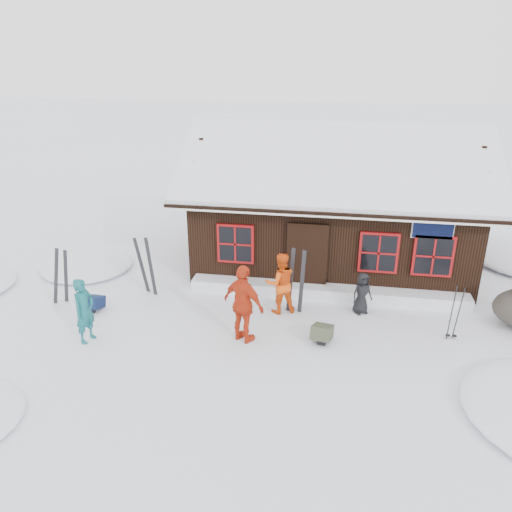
# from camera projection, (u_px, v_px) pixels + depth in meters

# --- Properties ---
(ground) EXTENTS (120.00, 120.00, 0.00)m
(ground) POSITION_uv_depth(u_px,v_px,m) (260.00, 334.00, 12.02)
(ground) COLOR white
(ground) RESTS_ON ground
(mountain_hut) EXTENTS (8.90, 6.09, 4.42)m
(mountain_hut) POSITION_uv_depth(u_px,v_px,m) (333.00, 214.00, 15.73)
(mountain_hut) COLOR black
(mountain_hut) RESTS_ON ground
(snow_drift) EXTENTS (7.60, 0.60, 0.35)m
(snow_drift) POSITION_uv_depth(u_px,v_px,m) (327.00, 291.00, 13.77)
(snow_drift) COLOR white
(snow_drift) RESTS_ON ground
(snow_mounds) EXTENTS (20.60, 13.20, 0.48)m
(snow_mounds) POSITION_uv_depth(u_px,v_px,m) (332.00, 304.00, 13.46)
(snow_mounds) COLOR white
(snow_mounds) RESTS_ON ground
(skier_teal) EXTENTS (0.51, 0.65, 1.58)m
(skier_teal) POSITION_uv_depth(u_px,v_px,m) (85.00, 311.00, 11.49)
(skier_teal) COLOR #145A5F
(skier_teal) RESTS_ON ground
(skier_orange_left) EXTENTS (0.96, 0.86, 1.64)m
(skier_orange_left) POSITION_uv_depth(u_px,v_px,m) (280.00, 283.00, 12.78)
(skier_orange_left) COLOR #EC5310
(skier_orange_left) RESTS_ON ground
(skier_orange_right) EXTENTS (1.21, 0.94, 1.91)m
(skier_orange_right) POSITION_uv_depth(u_px,v_px,m) (244.00, 304.00, 11.42)
(skier_orange_right) COLOR red
(skier_orange_right) RESTS_ON ground
(skier_crouched) EXTENTS (0.65, 0.58, 1.12)m
(skier_crouched) POSITION_uv_depth(u_px,v_px,m) (362.00, 293.00, 12.82)
(skier_crouched) COLOR black
(skier_crouched) RESTS_ON ground
(ski_pair_left) EXTENTS (0.59, 0.18, 1.61)m
(ski_pair_left) POSITION_uv_depth(u_px,v_px,m) (61.00, 277.00, 13.27)
(ski_pair_left) COLOR black
(ski_pair_left) RESTS_ON ground
(ski_pair_mid) EXTENTS (0.60, 0.18, 1.69)m
(ski_pair_mid) POSITION_uv_depth(u_px,v_px,m) (146.00, 267.00, 13.81)
(ski_pair_mid) COLOR black
(ski_pair_mid) RESTS_ON ground
(ski_pair_right) EXTENTS (0.49, 0.16, 1.82)m
(ski_pair_right) POSITION_uv_depth(u_px,v_px,m) (296.00, 282.00, 12.75)
(ski_pair_right) COLOR black
(ski_pair_right) RESTS_ON ground
(ski_poles) EXTENTS (0.25, 0.12, 1.40)m
(ski_poles) POSITION_uv_depth(u_px,v_px,m) (455.00, 314.00, 11.60)
(ski_poles) COLOR black
(ski_poles) RESTS_ON ground
(backpack_blue) EXTENTS (0.44, 0.57, 0.30)m
(backpack_blue) POSITION_uv_depth(u_px,v_px,m) (94.00, 305.00, 13.11)
(backpack_blue) COLOR #0F1D41
(backpack_blue) RESTS_ON ground
(backpack_olive) EXTENTS (0.55, 0.67, 0.32)m
(backpack_olive) POSITION_uv_depth(u_px,v_px,m) (322.00, 335.00, 11.69)
(backpack_olive) COLOR #3D412E
(backpack_olive) RESTS_ON ground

